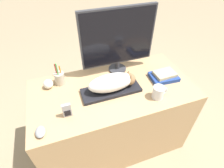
{
  "coord_description": "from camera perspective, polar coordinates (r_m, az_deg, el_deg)",
  "views": [
    {
      "loc": [
        -0.33,
        -0.61,
        1.64
      ],
      "look_at": [
        -0.01,
        0.31,
        0.78
      ],
      "focal_mm": 28.0,
      "sensor_mm": 36.0,
      "label": 1
    }
  ],
  "objects": [
    {
      "name": "ground_plane",
      "position": [
        1.78,
        4.04,
        -25.72
      ],
      "size": [
        12.0,
        12.0,
        0.0
      ],
      "primitive_type": "plane",
      "color": "#998466"
    },
    {
      "name": "desk",
      "position": [
        1.62,
        0.27,
        -10.83
      ],
      "size": [
        1.26,
        0.64,
        0.72
      ],
      "color": "tan",
      "rests_on": "ground_plane"
    },
    {
      "name": "keyboard",
      "position": [
        1.32,
        -0.3,
        -2.06
      ],
      "size": [
        0.45,
        0.16,
        0.02
      ],
      "color": "black",
      "rests_on": "desk"
    },
    {
      "name": "cat",
      "position": [
        1.27,
        0.45,
        0.62
      ],
      "size": [
        0.36,
        0.14,
        0.13
      ],
      "color": "white",
      "rests_on": "keyboard"
    },
    {
      "name": "monitor",
      "position": [
        1.38,
        2.03,
        14.52
      ],
      "size": [
        0.59,
        0.15,
        0.53
      ],
      "color": "#333338",
      "rests_on": "desk"
    },
    {
      "name": "computer_mouse",
      "position": [
        1.16,
        -22.35,
        -14.23
      ],
      "size": [
        0.06,
        0.09,
        0.03
      ],
      "color": "gray",
      "rests_on": "desk"
    },
    {
      "name": "coffee_mug",
      "position": [
        1.29,
        14.98,
        -2.63
      ],
      "size": [
        0.12,
        0.08,
        0.1
      ],
      "color": "silver",
      "rests_on": "desk"
    },
    {
      "name": "pen_cup",
      "position": [
        1.42,
        -16.7,
        1.85
      ],
      "size": [
        0.08,
        0.08,
        0.2
      ],
      "color": "#B2A893",
      "rests_on": "desk"
    },
    {
      "name": "baseball",
      "position": [
        1.42,
        -20.1,
        0.02
      ],
      "size": [
        0.07,
        0.07,
        0.07
      ],
      "color": "silver",
      "rests_on": "desk"
    },
    {
      "name": "phone",
      "position": [
        1.17,
        -14.47,
        -8.37
      ],
      "size": [
        0.06,
        0.02,
        0.11
      ],
      "color": "#99999E",
      "rests_on": "desk"
    },
    {
      "name": "book_stack",
      "position": [
        1.49,
        16.61,
        2.6
      ],
      "size": [
        0.23,
        0.17,
        0.06
      ],
      "color": "navy",
      "rests_on": "desk"
    }
  ]
}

